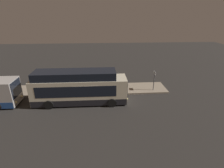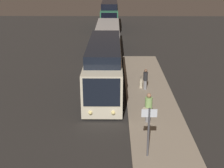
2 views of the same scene
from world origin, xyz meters
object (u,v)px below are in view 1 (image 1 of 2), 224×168
at_px(sign_post, 154,78).
at_px(passenger_waiting, 125,83).
at_px(suitcase, 80,88).
at_px(bus_lead, 79,89).
at_px(passenger_boarding, 84,83).

bearing_deg(sign_post, passenger_waiting, 174.05).
bearing_deg(suitcase, passenger_waiting, -0.19).
height_order(bus_lead, passenger_waiting, bus_lead).
distance_m(bus_lead, passenger_boarding, 3.12).
relative_size(passenger_waiting, suitcase, 1.97).
distance_m(passenger_waiting, sign_post, 3.66).
xyz_separation_m(suitcase, sign_post, (9.28, -0.39, 1.24)).
distance_m(bus_lead, suitcase, 2.99).
bearing_deg(passenger_boarding, bus_lead, 89.09).
bearing_deg(bus_lead, passenger_waiting, 26.64).
height_order(passenger_boarding, sign_post, sign_post).
relative_size(bus_lead, passenger_waiting, 5.72).
relative_size(suitcase, sign_post, 0.36).
height_order(passenger_waiting, suitcase, passenger_waiting).
bearing_deg(bus_lead, suitcase, 95.25).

